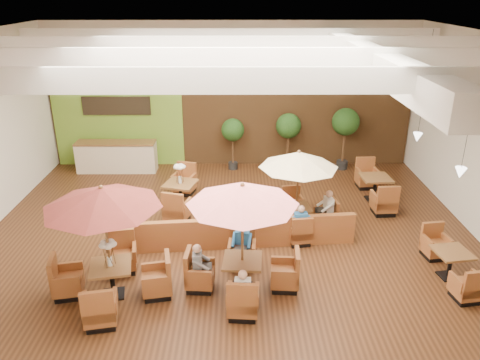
{
  "coord_description": "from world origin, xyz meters",
  "views": [
    {
      "loc": [
        0.22,
        -11.83,
        6.58
      ],
      "look_at": [
        0.3,
        0.5,
        1.5
      ],
      "focal_mm": 35.0,
      "sensor_mm": 36.0,
      "label": 1
    }
  ],
  "objects_px": {
    "table_1": "(242,219)",
    "topiary_2": "(345,124)",
    "booth_divider": "(240,233)",
    "table_4": "(450,265)",
    "table_0": "(105,224)",
    "table_2": "(298,176)",
    "diner_1": "(242,240)",
    "table_3": "(181,192)",
    "diner_2": "(199,262)",
    "table_5": "(375,189)",
    "topiary_0": "(233,132)",
    "diner_0": "(243,287)",
    "service_counter": "(117,157)",
    "diner_4": "(327,205)",
    "topiary_1": "(288,128)",
    "diner_3": "(300,220)"
  },
  "relations": [
    {
      "from": "table_1",
      "to": "topiary_2",
      "type": "relative_size",
      "value": 1.12
    },
    {
      "from": "booth_divider",
      "to": "table_4",
      "type": "height_order",
      "value": "table_4"
    },
    {
      "from": "table_0",
      "to": "table_2",
      "type": "distance_m",
      "value": 5.6
    },
    {
      "from": "diner_1",
      "to": "table_3",
      "type": "bearing_deg",
      "value": -50.88
    },
    {
      "from": "table_0",
      "to": "diner_2",
      "type": "relative_size",
      "value": 3.9
    },
    {
      "from": "table_5",
      "to": "topiary_2",
      "type": "xyz_separation_m",
      "value": [
        -0.47,
        2.91,
        1.4
      ]
    },
    {
      "from": "topiary_0",
      "to": "table_4",
      "type": "bearing_deg",
      "value": -54.29
    },
    {
      "from": "table_5",
      "to": "diner_1",
      "type": "xyz_separation_m",
      "value": [
        -4.46,
        -3.98,
        0.33
      ]
    },
    {
      "from": "topiary_0",
      "to": "diner_2",
      "type": "bearing_deg",
      "value": -95.15
    },
    {
      "from": "table_0",
      "to": "diner_1",
      "type": "bearing_deg",
      "value": 11.6
    },
    {
      "from": "diner_0",
      "to": "diner_1",
      "type": "height_order",
      "value": "diner_1"
    },
    {
      "from": "service_counter",
      "to": "table_2",
      "type": "distance_m",
      "value": 7.96
    },
    {
      "from": "table_1",
      "to": "table_2",
      "type": "xyz_separation_m",
      "value": [
        1.6,
        2.98,
        -0.16
      ]
    },
    {
      "from": "topiary_2",
      "to": "diner_2",
      "type": "height_order",
      "value": "topiary_2"
    },
    {
      "from": "diner_0",
      "to": "diner_4",
      "type": "bearing_deg",
      "value": 63.1
    },
    {
      "from": "booth_divider",
      "to": "diner_4",
      "type": "bearing_deg",
      "value": 18.16
    },
    {
      "from": "topiary_1",
      "to": "diner_1",
      "type": "xyz_separation_m",
      "value": [
        -1.83,
        -6.89,
        -0.93
      ]
    },
    {
      "from": "topiary_2",
      "to": "table_2",
      "type": "bearing_deg",
      "value": -116.0
    },
    {
      "from": "booth_divider",
      "to": "diner_4",
      "type": "height_order",
      "value": "diner_4"
    },
    {
      "from": "booth_divider",
      "to": "diner_1",
      "type": "distance_m",
      "value": 0.94
    },
    {
      "from": "table_0",
      "to": "diner_0",
      "type": "height_order",
      "value": "table_0"
    },
    {
      "from": "table_2",
      "to": "diner_0",
      "type": "xyz_separation_m",
      "value": [
        -1.6,
        -3.97,
        -0.95
      ]
    },
    {
      "from": "table_2",
      "to": "table_4",
      "type": "relative_size",
      "value": 0.98
    },
    {
      "from": "topiary_0",
      "to": "diner_2",
      "type": "relative_size",
      "value": 2.81
    },
    {
      "from": "topiary_2",
      "to": "table_0",
      "type": "bearing_deg",
      "value": -130.59
    },
    {
      "from": "topiary_1",
      "to": "diner_4",
      "type": "distance_m",
      "value": 5.03
    },
    {
      "from": "table_4",
      "to": "diner_4",
      "type": "height_order",
      "value": "diner_4"
    },
    {
      "from": "table_0",
      "to": "diner_0",
      "type": "xyz_separation_m",
      "value": [
        2.97,
        -0.74,
        -1.14
      ]
    },
    {
      "from": "table_2",
      "to": "diner_3",
      "type": "height_order",
      "value": "table_2"
    },
    {
      "from": "table_4",
      "to": "topiary_1",
      "type": "relative_size",
      "value": 1.12
    },
    {
      "from": "topiary_2",
      "to": "table_1",
      "type": "bearing_deg",
      "value": -116.87
    },
    {
      "from": "topiary_1",
      "to": "diner_1",
      "type": "distance_m",
      "value": 7.19
    },
    {
      "from": "topiary_1",
      "to": "topiary_2",
      "type": "height_order",
      "value": "topiary_2"
    },
    {
      "from": "service_counter",
      "to": "table_3",
      "type": "height_order",
      "value": "table_3"
    },
    {
      "from": "table_5",
      "to": "topiary_0",
      "type": "distance_m",
      "value": 5.67
    },
    {
      "from": "table_1",
      "to": "table_2",
      "type": "relative_size",
      "value": 1.11
    },
    {
      "from": "table_4",
      "to": "diner_1",
      "type": "xyz_separation_m",
      "value": [
        -5.07,
        0.55,
        0.38
      ]
    },
    {
      "from": "topiary_1",
      "to": "diner_1",
      "type": "height_order",
      "value": "topiary_1"
    },
    {
      "from": "table_2",
      "to": "table_5",
      "type": "relative_size",
      "value": 0.87
    },
    {
      "from": "diner_0",
      "to": "table_1",
      "type": "bearing_deg",
      "value": 95.21
    },
    {
      "from": "service_counter",
      "to": "table_3",
      "type": "bearing_deg",
      "value": -48.76
    },
    {
      "from": "table_3",
      "to": "table_4",
      "type": "distance_m",
      "value": 8.08
    },
    {
      "from": "table_0",
      "to": "topiary_2",
      "type": "bearing_deg",
      "value": 38.38
    },
    {
      "from": "topiary_0",
      "to": "topiary_2",
      "type": "xyz_separation_m",
      "value": [
        4.27,
        0.0,
        0.29
      ]
    },
    {
      "from": "topiary_2",
      "to": "table_5",
      "type": "bearing_deg",
      "value": -80.89
    },
    {
      "from": "table_5",
      "to": "diner_3",
      "type": "bearing_deg",
      "value": -138.62
    },
    {
      "from": "booth_divider",
      "to": "diner_2",
      "type": "xyz_separation_m",
      "value": [
        -0.95,
        -1.89,
        0.29
      ]
    },
    {
      "from": "booth_divider",
      "to": "topiary_0",
      "type": "distance_m",
      "value": 6.09
    },
    {
      "from": "topiary_0",
      "to": "diner_3",
      "type": "bearing_deg",
      "value": -72.0
    },
    {
      "from": "service_counter",
      "to": "table_0",
      "type": "relative_size",
      "value": 1.07
    }
  ]
}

